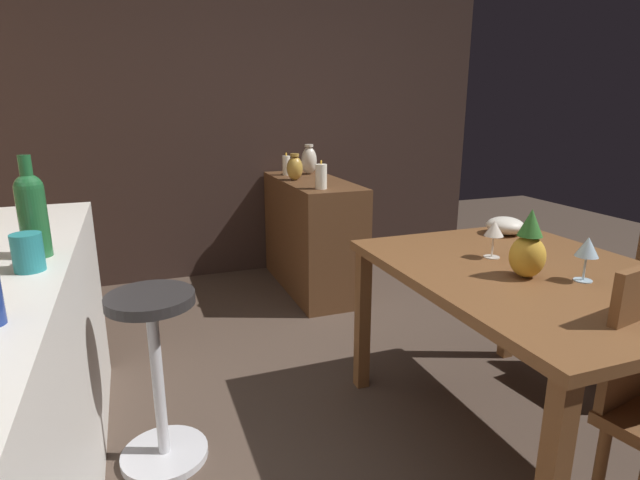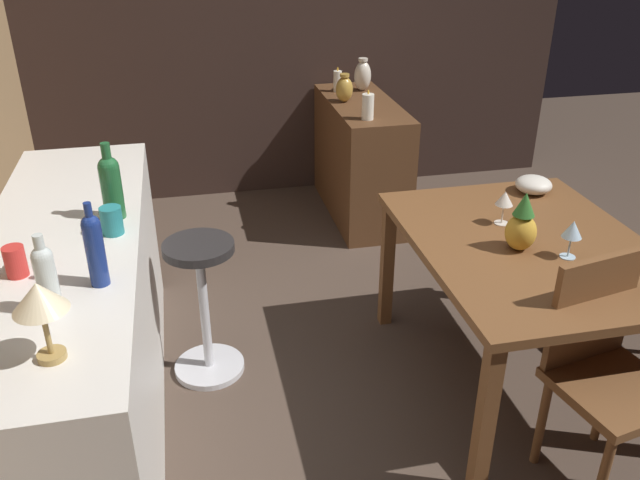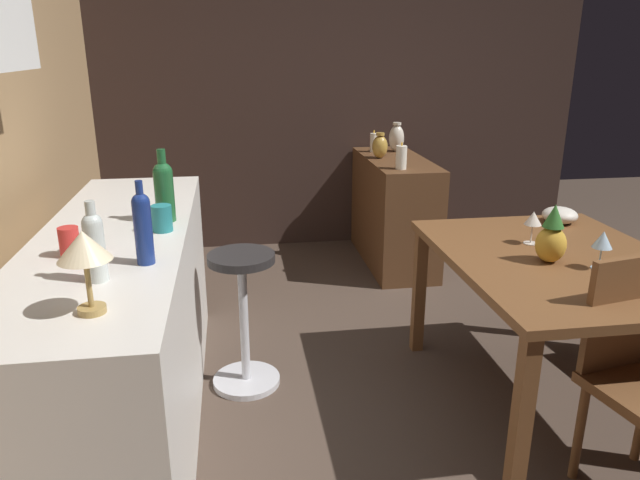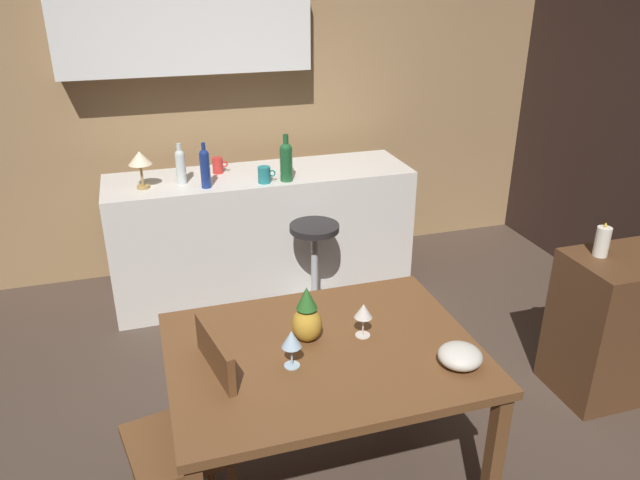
# 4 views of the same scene
# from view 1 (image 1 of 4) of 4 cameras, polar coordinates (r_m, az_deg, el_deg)

# --- Properties ---
(ground_plane) EXTENTS (9.00, 9.00, 0.00)m
(ground_plane) POSITION_cam_1_polar(r_m,az_deg,el_deg) (2.25, 11.60, -22.31)
(ground_plane) COLOR #47382D
(wall_side_right) EXTENTS (0.10, 4.40, 2.60)m
(wall_side_right) POSITION_cam_1_polar(r_m,az_deg,el_deg) (4.10, -10.89, 14.16)
(wall_side_right) COLOR #33231E
(wall_side_right) RESTS_ON ground_plane
(dining_table) EXTENTS (1.29, 0.98, 0.74)m
(dining_table) POSITION_cam_1_polar(r_m,az_deg,el_deg) (2.13, 22.84, -5.25)
(dining_table) COLOR brown
(dining_table) RESTS_ON ground_plane
(sideboard_cabinet) EXTENTS (1.10, 0.44, 0.82)m
(sideboard_cabinet) POSITION_cam_1_polar(r_m,az_deg,el_deg) (3.76, -0.87, 0.61)
(sideboard_cabinet) COLOR #56351E
(sideboard_cabinet) RESTS_ON ground_plane
(bar_stool) EXTENTS (0.34, 0.34, 0.69)m
(bar_stool) POSITION_cam_1_polar(r_m,az_deg,el_deg) (2.07, -17.90, -14.23)
(bar_stool) COLOR #262323
(bar_stool) RESTS_ON ground_plane
(wine_glass_left) EXTENTS (0.08, 0.08, 0.16)m
(wine_glass_left) POSITION_cam_1_polar(r_m,az_deg,el_deg) (2.03, 27.96, -0.82)
(wine_glass_left) COLOR silver
(wine_glass_left) RESTS_ON dining_table
(wine_glass_right) EXTENTS (0.08, 0.08, 0.16)m
(wine_glass_right) POSITION_cam_1_polar(r_m,az_deg,el_deg) (2.19, 19.06, 1.10)
(wine_glass_right) COLOR silver
(wine_glass_right) RESTS_ON dining_table
(pineapple_centerpiece) EXTENTS (0.13, 0.13, 0.26)m
(pineapple_centerpiece) POSITION_cam_1_polar(r_m,az_deg,el_deg) (1.99, 22.45, -0.89)
(pineapple_centerpiece) COLOR gold
(pineapple_centerpiece) RESTS_ON dining_table
(fruit_bowl) EXTENTS (0.18, 0.18, 0.08)m
(fruit_bowl) POSITION_cam_1_polar(r_m,az_deg,el_deg) (2.62, 20.17, 1.54)
(fruit_bowl) COLOR beige
(fruit_bowl) RESTS_ON dining_table
(wine_bottle_green) EXTENTS (0.08, 0.08, 0.31)m
(wine_bottle_green) POSITION_cam_1_polar(r_m,az_deg,el_deg) (1.77, -29.74, 2.86)
(wine_bottle_green) COLOR #1E592D
(wine_bottle_green) RESTS_ON kitchen_counter
(cup_teal) EXTENTS (0.12, 0.08, 0.11)m
(cup_teal) POSITION_cam_1_polar(r_m,az_deg,el_deg) (1.65, -30.10, -1.20)
(cup_teal) COLOR teal
(cup_teal) RESTS_ON kitchen_counter
(pillar_candle_tall) EXTENTS (0.06, 0.06, 0.17)m
(pillar_candle_tall) POSITION_cam_1_polar(r_m,az_deg,el_deg) (3.92, -3.82, 8.40)
(pillar_candle_tall) COLOR white
(pillar_candle_tall) RESTS_ON sideboard_cabinet
(pillar_candle_short) EXTENTS (0.07, 0.07, 0.19)m
(pillar_candle_short) POSITION_cam_1_polar(r_m,az_deg,el_deg) (3.28, 0.13, 7.18)
(pillar_candle_short) COLOR white
(pillar_candle_short) RESTS_ON sideboard_cabinet
(vase_ceramic_ivory) EXTENTS (0.12, 0.12, 0.23)m
(vase_ceramic_ivory) POSITION_cam_1_polar(r_m,az_deg,el_deg) (3.97, -1.25, 9.00)
(vase_ceramic_ivory) COLOR beige
(vase_ceramic_ivory) RESTS_ON sideboard_cabinet
(vase_brass) EXTENTS (0.12, 0.12, 0.19)m
(vase_brass) POSITION_cam_1_polar(r_m,az_deg,el_deg) (3.66, -2.87, 8.14)
(vase_brass) COLOR #B78C38
(vase_brass) RESTS_ON sideboard_cabinet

